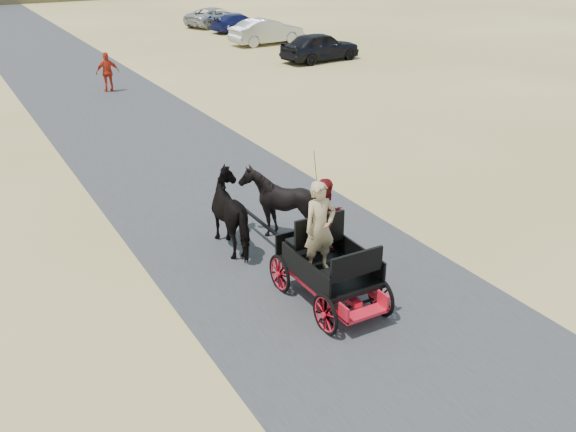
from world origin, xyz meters
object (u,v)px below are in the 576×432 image
pedestrian (108,72)px  car_d (216,17)px  horse_left (236,213)px  car_c (239,23)px  carriage (329,285)px  horse_right (279,203)px  car_b (267,31)px  car_a (320,46)px

pedestrian → car_d: 20.53m
horse_left → car_c: (14.22, 29.57, -0.25)m
pedestrian → car_d: (12.35, 16.40, -0.20)m
horse_left → car_d: size_ratio=0.42×
carriage → horse_left: size_ratio=1.20×
car_c → car_d: car_d is taller
horse_left → car_d: bearing=-113.0°
horse_right → carriage: bearing=79.6°
horse_left → car_b: (13.52, 24.14, -0.08)m
horse_left → car_b: 27.67m
horse_right → pedestrian: size_ratio=0.98×
horse_left → car_a: 22.42m
car_b → car_c: size_ratio=1.13×
car_b → car_c: car_b is taller
horse_left → car_b: size_ratio=0.43×
car_b → pedestrian: bearing=118.2°
carriage → car_d: car_d is taller
car_c → car_d: 3.32m
car_c → car_d: bearing=-4.3°
horse_right → car_d: size_ratio=0.35×
carriage → car_a: 24.59m
carriage → horse_left: (-0.55, 3.00, 0.49)m
carriage → car_b: 30.08m
carriage → car_c: 35.32m
car_d → pedestrian: bearing=123.4°
car_d → carriage: bearing=139.9°
horse_left → car_a: bearing=-127.0°
horse_right → car_c: horse_right is taller
pedestrian → car_d: bearing=-124.8°
horse_right → car_a: horse_right is taller
horse_left → car_c: horse_left is taller
carriage → car_b: (12.97, 27.14, 0.41)m
horse_left → pedestrian: (1.58, 16.48, 0.02)m
car_a → car_c: (0.72, 11.67, -0.17)m
horse_right → pedestrian: pedestrian is taller
carriage → car_d: bearing=69.5°
pedestrian → car_d: size_ratio=0.36×
carriage → horse_right: size_ratio=1.41×
pedestrian → carriage: bearing=89.2°
carriage → horse_left: 3.09m
car_a → car_b: 6.24m
horse_left → horse_right: bearing=-180.0°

